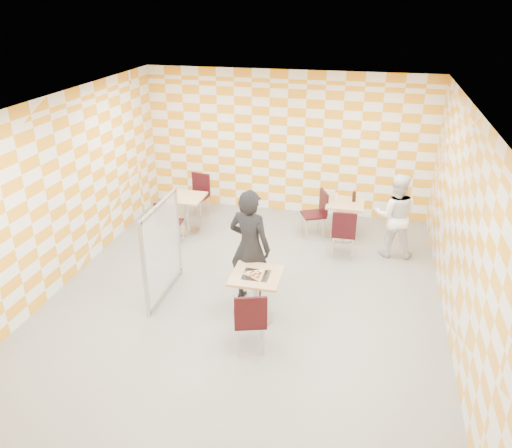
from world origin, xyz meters
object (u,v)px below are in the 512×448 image
at_px(empty_table, 186,208).
at_px(sport_bottle, 336,196).
at_px(chair_empty_near, 168,220).
at_px(man_white, 395,215).
at_px(chair_second_side, 318,210).
at_px(partition, 162,250).
at_px(second_table, 344,214).
at_px(chair_second_front, 344,230).
at_px(soda_bottle, 354,196).
at_px(man_dark, 250,247).
at_px(chair_empty_far, 199,192).
at_px(chair_main_front, 250,318).
at_px(main_table, 256,289).

distance_m(empty_table, sport_bottle, 2.93).
distance_m(chair_empty_near, man_white, 4.11).
height_order(chair_second_side, partition, partition).
distance_m(second_table, chair_second_side, 0.51).
distance_m(chair_second_front, man_white, 0.95).
bearing_deg(partition, soda_bottle, 44.68).
bearing_deg(empty_table, man_white, -1.20).
bearing_deg(man_dark, sport_bottle, -98.24).
xyz_separation_m(chair_second_front, sport_bottle, (-0.23, 0.88, 0.29)).
relative_size(chair_empty_far, man_dark, 0.51).
height_order(second_table, man_white, man_white).
height_order(chair_empty_far, sport_bottle, sport_bottle).
relative_size(chair_main_front, chair_second_side, 1.00).
height_order(chair_main_front, chair_second_front, same).
bearing_deg(sport_bottle, chair_empty_far, 173.33).
bearing_deg(chair_empty_far, chair_second_front, -21.28).
bearing_deg(chair_second_side, chair_main_front, -96.92).
relative_size(main_table, chair_empty_near, 0.81).
xyz_separation_m(chair_second_side, chair_empty_far, (-2.57, 0.40, 0.00)).
height_order(man_white, sport_bottle, man_white).
distance_m(second_table, soda_bottle, 0.38).
height_order(empty_table, chair_empty_near, chair_empty_near).
bearing_deg(man_white, chair_main_front, 58.64).
distance_m(second_table, man_white, 1.06).
relative_size(chair_second_front, man_white, 0.60).
bearing_deg(chair_empty_far, partition, -81.26).
distance_m(empty_table, man_dark, 2.80).
bearing_deg(partition, man_dark, 6.23).
relative_size(empty_table, chair_main_front, 0.81).
distance_m(main_table, empty_table, 3.28).
distance_m(empty_table, chair_second_side, 2.59).
xyz_separation_m(chair_main_front, chair_second_front, (1.00, 2.92, 0.00)).
bearing_deg(sport_bottle, chair_second_side, -168.65).
relative_size(chair_second_side, sport_bottle, 4.62).
relative_size(chair_second_side, chair_empty_far, 1.00).
bearing_deg(partition, second_table, 45.43).
bearing_deg(chair_empty_near, soda_bottle, 19.87).
bearing_deg(chair_main_front, second_table, 75.55).
relative_size(main_table, chair_empty_far, 0.81).
bearing_deg(sport_bottle, chair_second_front, -75.29).
bearing_deg(second_table, chair_empty_near, -160.54).
xyz_separation_m(partition, man_white, (3.51, 2.16, -0.01)).
relative_size(empty_table, sport_bottle, 3.75).
xyz_separation_m(empty_table, chair_main_front, (2.10, -3.33, 0.04)).
xyz_separation_m(main_table, chair_second_front, (1.09, 2.18, 0.04)).
bearing_deg(man_dark, chair_empty_near, -21.80).
relative_size(chair_empty_far, man_white, 0.60).
xyz_separation_m(empty_table, man_white, (3.97, -0.08, 0.27)).
relative_size(chair_empty_near, sport_bottle, 4.62).
bearing_deg(man_white, sport_bottle, -28.31).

